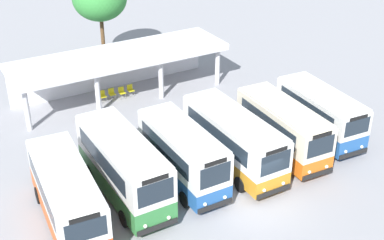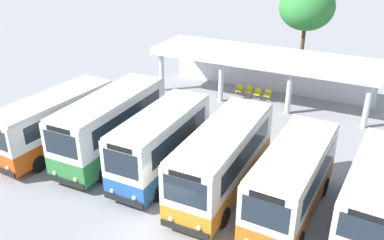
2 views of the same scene
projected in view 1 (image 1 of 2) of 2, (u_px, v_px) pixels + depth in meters
The scene contains 12 objects.
ground_plane at pixel (260, 204), 27.99m from camera, with size 180.00×180.00×0.00m, color #939399.
city_bus_nearest_orange at pixel (66, 194), 25.87m from camera, with size 2.84×7.73×3.15m.
city_bus_second_in_row at pixel (123, 165), 27.81m from camera, with size 2.46×7.81×3.50m.
city_bus_middle_cream at pixel (183, 153), 28.99m from camera, with size 2.29×6.91×3.35m.
city_bus_fourth_amber at pixel (233, 138), 30.46m from camera, with size 2.41×7.92×3.28m.
city_bus_fifth_blue at pixel (283, 127), 31.69m from camera, with size 2.57×7.16×3.23m.
city_bus_far_end_green at pixel (320, 112), 33.48m from camera, with size 2.66×6.82×3.16m.
terminal_canopy at pixel (117, 62), 38.86m from camera, with size 15.99×4.60×3.40m.
waiting_chair_end_by_column at pixel (103, 95), 38.53m from camera, with size 0.44×0.44×0.86m.
waiting_chair_second_from_end at pixel (112, 93), 38.87m from camera, with size 0.44×0.44×0.86m.
waiting_chair_middle_seat at pixel (122, 92), 39.09m from camera, with size 0.44×0.44×0.86m.
waiting_chair_fourth_seat at pixel (130, 89), 39.45m from camera, with size 0.44×0.44×0.86m.
Camera 1 is at (-14.35, -17.75, 17.18)m, focal length 49.48 mm.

